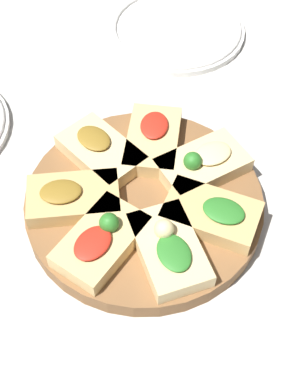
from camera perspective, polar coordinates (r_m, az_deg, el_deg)
The scene contains 10 objects.
ground_plane at distance 0.72m, azimuth 0.00°, elevation -1.76°, with size 3.00×3.00×0.00m, color beige.
serving_board at distance 0.71m, azimuth 0.00°, elevation -1.17°, with size 0.31×0.31×0.03m, color brown.
focaccia_slice_0 at distance 0.72m, azimuth 6.27°, elevation 3.00°, with size 0.13×0.09×0.04m.
focaccia_slice_1 at distance 0.75m, azimuth 0.96°, elevation 5.65°, with size 0.13×0.13×0.03m.
focaccia_slice_2 at distance 0.73m, azimuth -4.94°, elevation 4.24°, with size 0.08×0.12×0.03m.
focaccia_slice_3 at distance 0.69m, azimuth -7.64°, elevation -0.57°, with size 0.14×0.12×0.03m.
focaccia_slice_4 at distance 0.65m, azimuth -4.60°, elevation -5.15°, with size 0.13×0.10×0.04m.
focaccia_slice_5 at distance 0.64m, azimuth 2.68°, elevation -6.01°, with size 0.11×0.13×0.04m.
focaccia_slice_6 at distance 0.67m, azimuth 7.26°, elevation -2.32°, with size 0.12×0.14×0.03m.
plate_right at distance 0.99m, azimuth 3.49°, elevation 16.99°, with size 0.24×0.24×0.02m.
Camera 1 is at (-0.27, -0.32, 0.59)m, focal length 50.00 mm.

